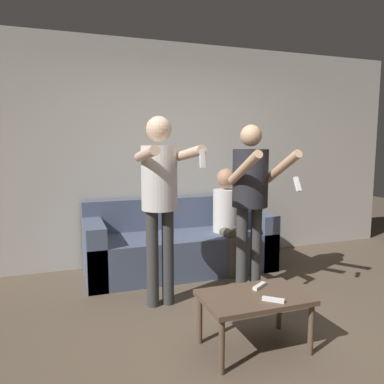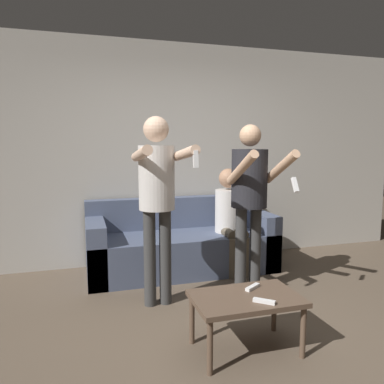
% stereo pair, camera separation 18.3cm
% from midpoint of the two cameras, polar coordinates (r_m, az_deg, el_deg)
% --- Properties ---
extents(ground_plane, '(14.00, 14.00, 0.00)m').
position_cam_midpoint_polar(ground_plane, '(3.09, 8.13, -21.30)').
color(ground_plane, brown).
extents(wall_back, '(6.40, 0.06, 2.70)m').
position_cam_midpoint_polar(wall_back, '(4.73, -3.74, 5.79)').
color(wall_back, '#B7B2A8').
rests_on(wall_back, ground_plane).
extents(couch, '(2.15, 0.83, 0.83)m').
position_cam_midpoint_polar(couch, '(4.43, -3.15, -8.19)').
color(couch, '#4C5670').
rests_on(couch, ground_plane).
extents(person_standing_left, '(0.44, 0.77, 1.72)m').
position_cam_midpoint_polar(person_standing_left, '(3.32, -6.45, 0.54)').
color(person_standing_left, '#383838').
rests_on(person_standing_left, ground_plane).
extents(person_standing_right, '(0.46, 0.71, 1.66)m').
position_cam_midpoint_polar(person_standing_right, '(3.64, 7.55, 0.48)').
color(person_standing_right, '#383838').
rests_on(person_standing_right, ground_plane).
extents(person_seated, '(0.31, 0.53, 1.19)m').
position_cam_midpoint_polar(person_seated, '(4.37, 4.33, -3.38)').
color(person_seated, brown).
rests_on(person_seated, ground_plane).
extents(coffee_table, '(0.76, 0.48, 0.41)m').
position_cam_midpoint_polar(coffee_table, '(2.81, 7.55, -16.22)').
color(coffee_table, brown).
rests_on(coffee_table, ground_plane).
extents(remote_near, '(0.14, 0.13, 0.02)m').
position_cam_midpoint_polar(remote_near, '(2.70, 10.32, -15.86)').
color(remote_near, white).
rests_on(remote_near, coffee_table).
extents(remote_far, '(0.15, 0.11, 0.02)m').
position_cam_midpoint_polar(remote_far, '(2.91, 8.46, -14.02)').
color(remote_far, white).
rests_on(remote_far, coffee_table).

